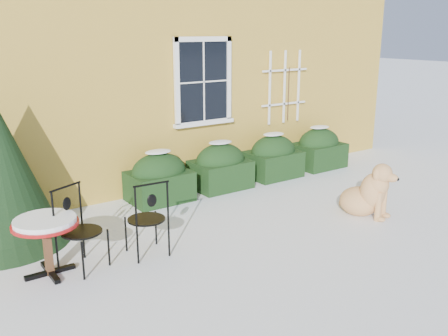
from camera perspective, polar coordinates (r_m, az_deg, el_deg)
ground at (r=7.07m, az=4.70°, el=-8.84°), size 80.00×80.00×0.00m
house at (r=12.63m, az=-16.48°, el=16.33°), size 12.40×8.40×6.40m
hedge_row at (r=9.79m, az=2.72°, el=0.68°), size 4.95×0.80×0.91m
bistro_table at (r=6.41m, az=-19.71°, el=-6.47°), size 0.79×0.79×0.74m
patio_chair_near at (r=6.66m, az=-8.73°, el=-5.66°), size 0.51×0.50×1.05m
patio_chair_far at (r=6.50m, az=-16.26°, el=-6.66°), size 0.62×0.62×1.06m
dog at (r=8.33m, az=16.16°, el=-2.85°), size 0.74×1.04×0.93m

